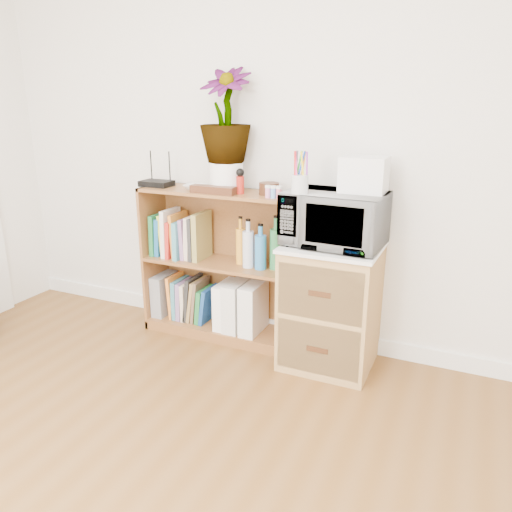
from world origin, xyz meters
The scene contains 21 objects.
skirting_board centered at (0.00, 2.24, 0.05)m, with size 4.00×0.02×0.10m, color white.
bookshelf centered at (-0.35, 2.10, 0.47)m, with size 1.00×0.30×0.95m, color brown.
wicker_unit centered at (0.40, 2.02, 0.35)m, with size 0.50×0.45×0.70m, color #9E7542.
microwave centered at (0.40, 2.02, 0.87)m, with size 0.52×0.35×0.29m, color white.
pen_cup centered at (0.24, 1.90, 1.06)m, with size 0.09×0.09×0.10m, color silver.
small_appliance centered at (0.53, 2.08, 1.10)m, with size 0.23×0.19×0.18m, color white.
router centered at (-0.78, 2.08, 0.97)m, with size 0.19×0.13×0.04m, color black.
white_bowl centered at (-0.49, 2.07, 0.97)m, with size 0.13×0.13×0.03m, color silver.
plant_pot centered at (-0.30, 2.12, 1.03)m, with size 0.20×0.20×0.17m, color white.
potted_plant centered at (-0.30, 2.12, 1.39)m, with size 0.30×0.30×0.54m, color #32692A.
trinket_box centered at (-0.33, 2.00, 0.97)m, with size 0.28×0.07×0.04m, color #391F0F.
kokeshi_doll centered at (-0.18, 2.06, 1.00)m, with size 0.04×0.04×0.10m, color #AB1F15.
wooden_bowl centered at (-0.02, 2.11, 0.98)m, with size 0.12×0.12×0.07m, color #3A1F0F.
paint_jars centered at (0.05, 2.01, 0.98)m, with size 0.11×0.04×0.06m, color pink.
file_box centered at (-0.78, 2.10, 0.21)m, with size 0.08×0.22×0.28m, color gray.
magazine_holder_left centered at (-0.30, 2.09, 0.22)m, with size 0.09×0.24×0.30m, color white.
magazine_holder_mid centered at (-0.23, 2.09, 0.23)m, with size 0.10×0.25×0.31m, color silver.
magazine_holder_right centered at (-0.11, 2.09, 0.23)m, with size 0.10×0.26×0.32m, color white.
cookbooks centered at (-0.63, 2.10, 0.64)m, with size 0.36×0.20×0.31m.
liquor_bottles centered at (-0.05, 2.10, 0.64)m, with size 0.38×0.07×0.31m.
lower_books centered at (-0.57, 2.10, 0.20)m, with size 0.30×0.19×0.30m.
Camera 1 is at (1.09, -0.53, 1.48)m, focal length 35.00 mm.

